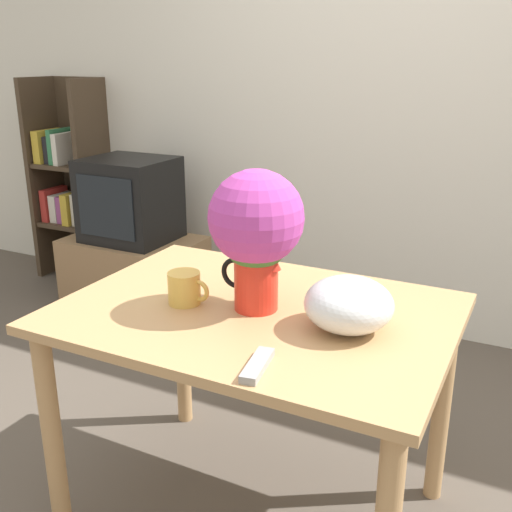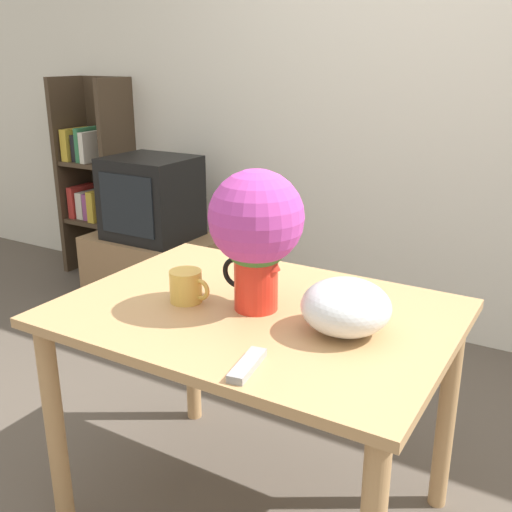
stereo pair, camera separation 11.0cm
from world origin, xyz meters
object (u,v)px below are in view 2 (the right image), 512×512
object	(u,v)px
flower_vase	(256,228)
white_bowl	(346,307)
tv_set	(151,198)
coffee_mug	(187,286)

from	to	relation	value
flower_vase	white_bowl	world-z (taller)	flower_vase
flower_vase	tv_set	bearing A→B (deg)	139.73
flower_vase	white_bowl	distance (m)	0.34
coffee_mug	white_bowl	bearing A→B (deg)	5.36
white_bowl	tv_set	bearing A→B (deg)	144.59
flower_vase	coffee_mug	xyz separation A→B (m)	(-0.21, -0.06, -0.20)
flower_vase	coffee_mug	world-z (taller)	flower_vase
white_bowl	tv_set	world-z (taller)	tv_set
flower_vase	coffee_mug	distance (m)	0.30
coffee_mug	white_bowl	xyz separation A→B (m)	(0.50, 0.05, 0.03)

